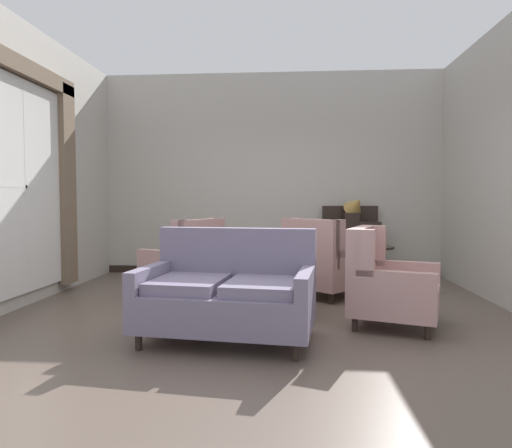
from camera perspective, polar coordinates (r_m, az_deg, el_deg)
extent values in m
plane|color=brown|center=(4.99, 0.42, -11.54)|extent=(8.07, 8.07, 0.00)
cube|color=#BCB7AD|center=(7.72, 1.85, 6.23)|extent=(5.83, 0.08, 3.37)
cube|color=#BCB7AD|center=(6.51, -24.96, 6.54)|extent=(0.08, 4.04, 3.37)
cube|color=#BCB7AD|center=(6.23, 28.25, 6.63)|extent=(0.08, 4.04, 3.37)
cube|color=black|center=(7.74, 1.81, -5.84)|extent=(5.67, 0.03, 0.12)
cube|color=silver|center=(5.98, -27.03, 4.17)|extent=(0.03, 1.50, 2.40)
cube|color=white|center=(5.97, -26.88, 4.18)|extent=(0.02, 1.58, 2.48)
cube|color=white|center=(5.97, -26.87, 4.18)|extent=(0.02, 0.04, 2.40)
cube|color=white|center=(5.97, -26.87, 4.18)|extent=(0.02, 1.50, 0.04)
cube|color=#75604C|center=(6.77, -22.52, 4.52)|extent=(0.10, 0.32, 2.70)
cube|color=#75604C|center=(6.14, -26.85, 16.99)|extent=(0.10, 2.18, 0.20)
cylinder|color=black|center=(5.03, 1.90, -5.41)|extent=(0.86, 0.86, 0.03)
cylinder|color=black|center=(5.07, 1.90, -8.12)|extent=(0.10, 0.10, 0.45)
cube|color=black|center=(5.11, 4.40, -10.77)|extent=(0.28, 0.06, 0.07)
cube|color=black|center=(5.31, 0.75, -10.24)|extent=(0.19, 0.27, 0.07)
cube|color=black|center=(4.96, 0.28, -11.21)|extent=(0.21, 0.26, 0.07)
cylinder|color=brown|center=(5.02, 2.58, -5.09)|extent=(0.08, 0.08, 0.02)
ellipsoid|color=brown|center=(5.00, 2.58, -3.89)|extent=(0.15, 0.15, 0.19)
cylinder|color=brown|center=(4.99, 2.59, -2.39)|extent=(0.06, 0.06, 0.08)
torus|color=brown|center=(4.99, 2.59, -1.96)|extent=(0.10, 0.10, 0.02)
cube|color=slate|center=(4.11, -3.73, -10.42)|extent=(1.62, 1.09, 0.32)
cube|color=slate|center=(4.40, -2.45, -3.92)|extent=(1.52, 0.33, 0.53)
cube|color=slate|center=(4.13, -8.40, -7.42)|extent=(0.69, 0.78, 0.10)
cube|color=slate|center=(3.96, 0.82, -7.85)|extent=(0.69, 0.78, 0.10)
cube|color=slate|center=(4.25, -13.18, -6.50)|extent=(0.21, 0.82, 0.20)
cube|color=slate|center=(3.89, 6.20, -7.31)|extent=(0.21, 0.82, 0.20)
cylinder|color=black|center=(4.05, -14.46, -14.06)|extent=(0.06, 0.06, 0.14)
cylinder|color=black|center=(3.70, 4.98, -15.65)|extent=(0.06, 0.06, 0.14)
cylinder|color=black|center=(4.71, -10.42, -11.57)|extent=(0.06, 0.06, 0.14)
cylinder|color=black|center=(4.42, 6.07, -12.55)|extent=(0.06, 0.06, 0.14)
cube|color=tan|center=(6.07, 8.83, -6.25)|extent=(1.19, 1.19, 0.28)
cube|color=tan|center=(5.72, 6.69, -2.36)|extent=(0.71, 0.64, 0.60)
cube|color=tan|center=(5.57, 10.15, -1.79)|extent=(0.21, 0.22, 0.45)
cube|color=tan|center=(6.02, 4.57, -1.40)|extent=(0.21, 0.22, 0.45)
cube|color=tan|center=(5.87, 11.96, -4.07)|extent=(0.58, 0.64, 0.23)
cube|color=tan|center=(6.29, 6.49, -3.55)|extent=(0.58, 0.64, 0.23)
cylinder|color=black|center=(6.21, 13.24, -8.05)|extent=(0.06, 0.06, 0.14)
cylinder|color=black|center=(6.57, 8.35, -7.38)|extent=(0.06, 0.06, 0.14)
cylinder|color=black|center=(5.63, 9.35, -9.15)|extent=(0.06, 0.06, 0.14)
cylinder|color=black|center=(6.04, 4.25, -8.29)|extent=(0.06, 0.06, 0.14)
cube|color=tan|center=(5.96, -9.20, -6.28)|extent=(1.05, 1.06, 0.31)
cube|color=tan|center=(5.71, -6.66, -2.23)|extent=(0.46, 0.80, 0.57)
cube|color=tan|center=(6.05, -5.44, -1.28)|extent=(0.22, 0.17, 0.43)
cube|color=tan|center=(5.47, -9.56, -1.77)|extent=(0.22, 0.17, 0.43)
cube|color=tan|center=(6.24, -7.60, -3.52)|extent=(0.67, 0.37, 0.19)
cube|color=tan|center=(5.68, -11.80, -4.20)|extent=(0.67, 0.37, 0.19)
cylinder|color=black|center=(6.44, -9.64, -7.61)|extent=(0.06, 0.06, 0.14)
cylinder|color=black|center=(5.94, -13.53, -8.55)|extent=(0.06, 0.06, 0.14)
cylinder|color=black|center=(6.08, -4.93, -8.21)|extent=(0.06, 0.06, 0.14)
cylinder|color=black|center=(5.56, -8.64, -9.31)|extent=(0.06, 0.06, 0.14)
cube|color=tan|center=(4.78, 16.96, -8.94)|extent=(1.04, 1.05, 0.27)
cube|color=tan|center=(4.76, 13.01, -3.81)|extent=(0.41, 0.83, 0.57)
cube|color=tan|center=(4.37, 13.31, -3.50)|extent=(0.22, 0.16, 0.43)
cube|color=tan|center=(5.09, 14.77, -2.60)|extent=(0.22, 0.16, 0.43)
cube|color=tan|center=(4.37, 17.11, -6.95)|extent=(0.70, 0.33, 0.20)
cube|color=tan|center=(5.09, 18.04, -5.55)|extent=(0.70, 0.33, 0.20)
cylinder|color=black|center=(4.47, 20.66, -12.52)|extent=(0.06, 0.06, 0.14)
cylinder|color=black|center=(5.12, 21.04, -10.54)|extent=(0.06, 0.06, 0.14)
cylinder|color=black|center=(4.55, 12.25, -12.14)|extent=(0.06, 0.06, 0.14)
cylinder|color=black|center=(5.19, 13.73, -10.25)|extent=(0.06, 0.06, 0.14)
cylinder|color=black|center=(6.14, 14.77, -2.83)|extent=(0.47, 0.47, 0.03)
cylinder|color=black|center=(6.18, 14.73, -5.85)|extent=(0.07, 0.07, 0.62)
cylinder|color=black|center=(6.23, 14.69, -8.49)|extent=(0.30, 0.30, 0.04)
cube|color=black|center=(7.50, 11.77, -2.77)|extent=(0.90, 0.35, 0.81)
cube|color=black|center=(7.62, 11.66, 1.31)|extent=(0.90, 0.04, 0.25)
cube|color=black|center=(7.39, 8.77, -6.38)|extent=(0.06, 0.06, 0.10)
cube|color=black|center=(7.50, 14.91, -6.31)|extent=(0.06, 0.06, 0.10)
cube|color=black|center=(7.64, 8.62, -6.07)|extent=(0.06, 0.06, 0.10)
cube|color=black|center=(7.75, 14.56, -6.01)|extent=(0.06, 0.06, 0.10)
cube|color=black|center=(7.45, 11.83, 0.85)|extent=(0.24, 0.24, 0.14)
cone|color=#B28942|center=(7.37, 12.39, 2.41)|extent=(0.43, 0.48, 0.40)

